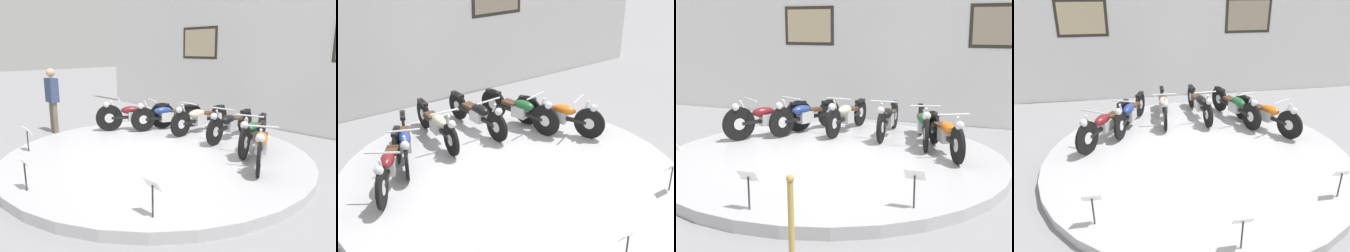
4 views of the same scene
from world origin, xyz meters
TOP-DOWN VIEW (x-y plane):
  - ground_plane at (0.00, 0.00)m, footprint 60.00×60.00m
  - display_platform at (0.00, 0.00)m, footprint 5.91×5.91m
  - back_wall at (0.00, 4.20)m, footprint 14.00×0.22m
  - motorcycle_maroon at (-1.79, 0.87)m, footprint 1.10×1.75m
  - motorcycle_blue at (-1.26, 1.48)m, footprint 0.78×1.86m
  - motorcycle_cream at (-0.45, 1.82)m, footprint 0.54×1.96m
  - motorcycle_black at (0.45, 1.82)m, footprint 0.54×1.95m
  - motorcycle_green at (1.26, 1.48)m, footprint 0.69×1.92m
  - motorcycle_orange at (1.79, 0.86)m, footprint 0.95×1.78m
  - info_placard_front_left at (-1.87, -1.82)m, footprint 0.26×0.11m
  - info_placard_front_centre at (0.00, -2.60)m, footprint 0.26×0.11m
  - info_placard_front_right at (1.87, -1.82)m, footprint 0.26×0.11m
  - visitor_standing at (-3.56, -0.44)m, footprint 0.36×0.22m

SIDE VIEW (x-z plane):
  - ground_plane at x=0.00m, z-range 0.00..0.00m
  - display_platform at x=0.00m, z-range 0.00..0.17m
  - info_placard_front_left at x=-1.87m, z-range 0.28..0.79m
  - info_placard_front_centre at x=0.00m, z-range 0.28..0.79m
  - info_placard_front_right at x=1.87m, z-range 0.28..0.79m
  - motorcycle_black at x=0.45m, z-range 0.15..0.93m
  - motorcycle_cream at x=-0.45m, z-range 0.15..0.93m
  - motorcycle_blue at x=-1.26m, z-range 0.15..0.94m
  - motorcycle_orange at x=1.79m, z-range 0.15..0.94m
  - motorcycle_green at x=1.26m, z-range 0.16..0.95m
  - motorcycle_maroon at x=-1.79m, z-range 0.16..0.97m
  - visitor_standing at x=-3.56m, z-range 0.12..1.82m
  - back_wall at x=0.00m, z-range 0.00..4.31m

